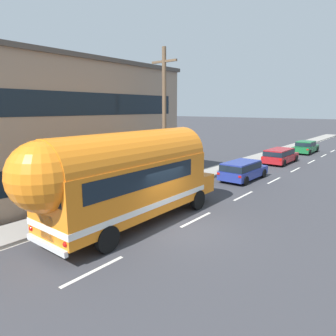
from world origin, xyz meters
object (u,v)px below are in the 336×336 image
object	(u,v)px
car_second	(280,155)
car_third	(306,147)
painted_bus	(124,175)
utility_pole	(164,119)
car_lead	(242,169)

from	to	relation	value
car_second	car_third	distance (m)	8.62
painted_bus	car_second	xyz separation A→B (m)	(-0.23, 19.73, -1.51)
utility_pole	painted_bus	bearing A→B (deg)	-66.74
car_lead	car_second	distance (m)	8.43
car_second	car_third	size ratio (longest dim) A/B	1.02
painted_bus	car_third	world-z (taller)	painted_bus
utility_pole	painted_bus	size ratio (longest dim) A/B	0.81
utility_pole	car_second	bearing A→B (deg)	81.68
car_second	car_lead	bearing A→B (deg)	-88.30
painted_bus	car_third	bearing A→B (deg)	90.53
utility_pole	painted_bus	xyz separation A→B (m)	(2.32, -5.40, -2.12)
painted_bus	car_second	size ratio (longest dim) A/B	2.18
utility_pole	car_second	xyz separation A→B (m)	(2.10, 14.32, -3.62)
car_second	utility_pole	bearing A→B (deg)	-98.32
car_lead	car_second	bearing A→B (deg)	91.70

